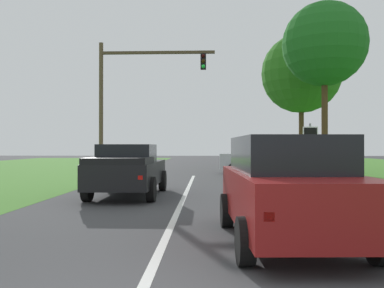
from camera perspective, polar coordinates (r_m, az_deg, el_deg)
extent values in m
plane|color=#424244|center=(15.22, -0.86, -6.94)|extent=(120.00, 120.00, 0.00)
cube|color=maroon|center=(7.61, 13.43, -7.34)|extent=(2.19, 4.67, 0.92)
cube|color=black|center=(7.77, 13.02, -1.38)|extent=(1.87, 2.92, 0.65)
cube|color=red|center=(5.24, 10.78, -10.03)|extent=(0.14, 0.07, 0.12)
cylinder|color=black|center=(8.90, 4.91, -9.32)|extent=(0.27, 0.73, 0.72)
cylinder|color=black|center=(9.29, 17.27, -8.92)|extent=(0.27, 0.73, 0.72)
cylinder|color=black|center=(6.12, 7.52, -13.44)|extent=(0.27, 0.73, 0.72)
cylinder|color=black|center=(6.68, 24.93, -12.29)|extent=(0.27, 0.73, 0.72)
cube|color=black|center=(14.52, -8.88, -4.08)|extent=(2.04, 5.15, 0.80)
cube|color=black|center=(14.24, -9.07, -1.30)|extent=(1.79, 1.96, 0.62)
cube|color=black|center=(12.94, -10.24, -2.32)|extent=(1.94, 1.96, 0.20)
cube|color=red|center=(12.26, -15.02, -4.58)|extent=(0.14, 0.06, 0.12)
cube|color=red|center=(11.87, -7.29, -4.72)|extent=(0.14, 0.06, 0.12)
cylinder|color=black|center=(16.33, -11.31, -5.07)|extent=(0.25, 0.80, 0.80)
cylinder|color=black|center=(15.97, -4.17, -5.18)|extent=(0.25, 0.80, 0.80)
cylinder|color=black|center=(13.26, -14.56, -6.17)|extent=(0.25, 0.80, 0.80)
cylinder|color=black|center=(12.82, -5.77, -6.37)|extent=(0.25, 0.80, 0.80)
cylinder|color=brown|center=(24.21, -12.72, 4.77)|extent=(0.24, 0.24, 7.80)
cube|color=#4C3D2B|center=(24.11, -4.87, 12.74)|extent=(6.63, 0.16, 0.16)
cube|color=black|center=(23.82, 1.61, 11.54)|extent=(0.32, 0.28, 0.90)
sphere|color=black|center=(23.74, 1.60, 12.33)|extent=(0.22, 0.22, 0.22)
sphere|color=black|center=(23.67, 1.60, 11.62)|extent=(0.22, 0.22, 0.22)
sphere|color=#1ED83F|center=(23.61, 1.60, 10.91)|extent=(0.22, 0.22, 0.22)
cylinder|color=gray|center=(16.93, 16.35, -1.72)|extent=(0.08, 0.08, 2.67)
cube|color=white|center=(16.90, 16.37, 1.62)|extent=(0.60, 0.03, 0.44)
cube|color=black|center=(16.89, 16.39, 1.62)|extent=(0.52, 0.01, 0.36)
cylinder|color=#4C351E|center=(30.59, 15.18, 1.02)|extent=(0.36, 0.36, 4.93)
sphere|color=#2D701E|center=(31.05, 15.17, 9.62)|extent=(5.80, 5.80, 5.80)
cube|color=silver|center=(26.10, 8.57, -2.39)|extent=(4.29, 1.93, 0.94)
cube|color=black|center=(26.10, 9.03, -0.68)|extent=(2.59, 1.67, 0.61)
cube|color=red|center=(26.75, 3.96, -2.24)|extent=(0.06, 0.14, 0.12)
cube|color=red|center=(25.26, 3.98, -2.36)|extent=(0.06, 0.14, 0.12)
cylinder|color=black|center=(27.17, 11.18, -3.31)|extent=(0.69, 0.24, 0.68)
cylinder|color=black|center=(25.37, 11.72, -3.52)|extent=(0.69, 0.24, 0.68)
cylinder|color=black|center=(26.95, 5.62, -3.33)|extent=(0.69, 0.24, 0.68)
cylinder|color=black|center=(25.14, 5.76, -3.55)|extent=(0.69, 0.24, 0.68)
cylinder|color=#4C351E|center=(24.95, 18.22, 2.46)|extent=(0.36, 0.36, 5.92)
sphere|color=#1E6520|center=(25.64, 18.20, 13.26)|extent=(4.92, 4.92, 4.92)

